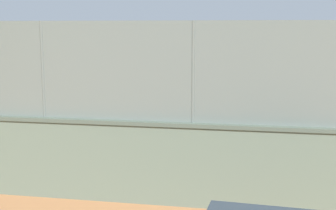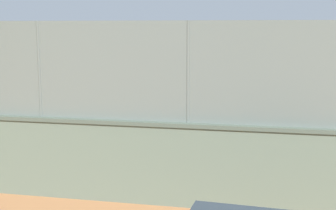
{
  "view_description": "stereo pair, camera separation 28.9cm",
  "coord_description": "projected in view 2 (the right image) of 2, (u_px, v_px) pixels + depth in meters",
  "views": [
    {
      "loc": [
        0.62,
        20.08,
        3.56
      ],
      "look_at": [
        3.49,
        6.51,
        1.28
      ],
      "focal_mm": 50.64,
      "sensor_mm": 36.0,
      "label": 1
    },
    {
      "loc": [
        0.34,
        20.02,
        3.56
      ],
      "look_at": [
        3.49,
        6.51,
        1.28
      ],
      "focal_mm": 50.64,
      "sensor_mm": 36.0,
      "label": 2
    }
  ],
  "objects": [
    {
      "name": "player_near_wall_returning",
      "position": [
        73.0,
        127.0,
        12.72
      ],
      "size": [
        1.18,
        0.71,
        1.54
      ],
      "color": "black",
      "rests_on": "ground_plane"
    },
    {
      "name": "ground_plane",
      "position": [
        285.0,
        114.0,
        19.74
      ],
      "size": [
        260.0,
        260.0,
        0.0
      ],
      "primitive_type": "plane",
      "color": "#A36B42"
    },
    {
      "name": "sports_ball",
      "position": [
        45.0,
        180.0,
        10.82
      ],
      "size": [
        0.2,
        0.2,
        0.2
      ],
      "primitive_type": "sphere",
      "color": "yellow",
      "rests_on": "ground_plane"
    },
    {
      "name": "perimeter_wall",
      "position": [
        267.0,
        169.0,
        9.14
      ],
      "size": [
        28.66,
        0.99,
        1.71
      ],
      "color": "slate",
      "rests_on": "ground_plane"
    },
    {
      "name": "fence_panel_on_wall",
      "position": [
        271.0,
        74.0,
        8.84
      ],
      "size": [
        28.15,
        0.68,
        1.98
      ],
      "color": "slate",
      "rests_on": "perimeter_wall"
    },
    {
      "name": "player_baseline_waiting",
      "position": [
        189.0,
        103.0,
        16.78
      ],
      "size": [
        0.7,
        1.23,
        1.54
      ],
      "color": "black",
      "rests_on": "ground_plane"
    },
    {
      "name": "player_foreground_swinging",
      "position": [
        171.0,
        82.0,
        22.39
      ],
      "size": [
        0.83,
        0.75,
        1.7
      ],
      "color": "#591919",
      "rests_on": "ground_plane"
    }
  ]
}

